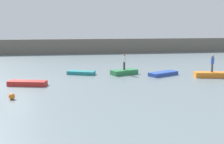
% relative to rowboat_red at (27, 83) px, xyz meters
% --- Properties ---
extents(ground_plane, '(120.00, 120.00, 0.00)m').
position_rel_rowboat_red_xyz_m(ground_plane, '(-0.82, 0.51, -0.22)').
color(ground_plane, slate).
extents(embankment_wall, '(80.00, 1.20, 2.80)m').
position_rel_rowboat_red_xyz_m(embankment_wall, '(-0.82, 27.21, 1.18)').
color(embankment_wall, '#666056').
rests_on(embankment_wall, ground_plane).
extents(rowboat_red, '(3.56, 1.83, 0.44)m').
position_rel_rowboat_red_xyz_m(rowboat_red, '(0.00, 0.00, 0.00)').
color(rowboat_red, red).
rests_on(rowboat_red, ground_plane).
extents(rowboat_teal, '(3.20, 2.07, 0.37)m').
position_rel_rowboat_red_xyz_m(rowboat_teal, '(5.03, 4.84, -0.03)').
color(rowboat_teal, teal).
rests_on(rowboat_teal, ground_plane).
extents(rowboat_green, '(3.21, 2.27, 0.51)m').
position_rel_rowboat_red_xyz_m(rowboat_green, '(9.73, 4.12, 0.04)').
color(rowboat_green, '#2D7F47').
rests_on(rowboat_green, ground_plane).
extents(rowboat_blue, '(3.62, 2.60, 0.39)m').
position_rel_rowboat_red_xyz_m(rowboat_blue, '(13.80, 2.85, -0.02)').
color(rowboat_blue, '#2B4CAD').
rests_on(rowboat_blue, ground_plane).
extents(rowboat_orange, '(3.64, 1.89, 0.53)m').
position_rel_rowboat_red_xyz_m(rowboat_orange, '(18.44, 1.07, 0.05)').
color(rowboat_orange, orange).
rests_on(rowboat_orange, ground_plane).
extents(person_blue_shirt, '(0.32, 0.32, 1.78)m').
position_rel_rowboat_red_xyz_m(person_blue_shirt, '(18.44, 1.07, 1.31)').
color(person_blue_shirt, '#4C4C56').
rests_on(person_blue_shirt, rowboat_orange).
extents(person_white_shirt, '(0.32, 0.32, 1.75)m').
position_rel_rowboat_red_xyz_m(person_white_shirt, '(9.73, 4.12, 1.26)').
color(person_white_shirt, '#38332D').
rests_on(person_white_shirt, rowboat_green).
extents(mooring_buoy, '(0.44, 0.44, 0.44)m').
position_rel_rowboat_red_xyz_m(mooring_buoy, '(-0.44, -4.52, 0.00)').
color(mooring_buoy, orange).
rests_on(mooring_buoy, ground_plane).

